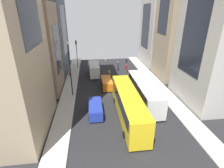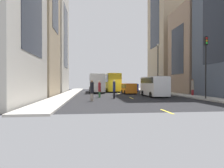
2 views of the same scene
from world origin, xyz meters
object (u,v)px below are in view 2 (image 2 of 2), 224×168
at_px(pedestrian_walking_far, 193,87).
at_px(traffic_light_near_corner, 206,56).
at_px(car_blue_1, 132,87).
at_px(delivery_van_white, 154,85).
at_px(city_bus_white, 97,82).
at_px(streetcar_yellow, 111,81).
at_px(car_orange_0, 129,88).
at_px(pedestrian_crossing_mid, 92,90).
at_px(pedestrian_waiting_curb, 100,89).
at_px(pedestrian_crossing_near, 114,88).

height_order(pedestrian_walking_far, traffic_light_near_corner, traffic_light_near_corner).
height_order(car_blue_1, pedestrian_walking_far, pedestrian_walking_far).
bearing_deg(delivery_van_white, traffic_light_near_corner, -53.47).
relative_size(city_bus_white, traffic_light_near_corner, 1.73).
height_order(streetcar_yellow, car_orange_0, streetcar_yellow).
bearing_deg(car_blue_1, pedestrian_crossing_mid, -112.49).
bearing_deg(pedestrian_waiting_curb, streetcar_yellow, 75.70).
bearing_deg(pedestrian_waiting_curb, pedestrian_crossing_near, -48.33).
relative_size(car_blue_1, pedestrian_walking_far, 2.08).
distance_m(city_bus_white, pedestrian_walking_far, 17.82).
xyz_separation_m(pedestrian_crossing_mid, pedestrian_waiting_curb, (0.95, 4.43, -0.00)).
height_order(delivery_van_white, pedestrian_waiting_curb, delivery_van_white).
bearing_deg(pedestrian_waiting_curb, car_blue_1, 61.40).
height_order(streetcar_yellow, pedestrian_crossing_mid, streetcar_yellow).
bearing_deg(streetcar_yellow, traffic_light_near_corner, -70.49).
relative_size(pedestrian_crossing_near, traffic_light_near_corner, 0.33).
bearing_deg(pedestrian_walking_far, city_bus_white, -64.10).
relative_size(city_bus_white, delivery_van_white, 1.92).
distance_m(streetcar_yellow, delivery_van_white, 16.93).
height_order(pedestrian_crossing_mid, pedestrian_waiting_curb, pedestrian_crossing_mid).
distance_m(car_orange_0, pedestrian_crossing_near, 9.76).
xyz_separation_m(car_orange_0, traffic_light_near_corner, (5.84, -11.95, 3.63)).
xyz_separation_m(streetcar_yellow, pedestrian_crossing_mid, (-4.25, -21.66, -1.03)).
height_order(city_bus_white, delivery_van_white, city_bus_white).
xyz_separation_m(car_blue_1, pedestrian_crossing_mid, (-8.47, -20.46, 0.16)).
relative_size(city_bus_white, pedestrian_waiting_curb, 5.49).
bearing_deg(pedestrian_waiting_curb, car_orange_0, 52.16).
distance_m(car_blue_1, pedestrian_crossing_near, 18.59).
distance_m(car_orange_0, pedestrian_walking_far, 9.96).
xyz_separation_m(car_blue_1, traffic_light_near_corner, (3.46, -20.47, 3.70)).
distance_m(pedestrian_waiting_curb, traffic_light_near_corner, 12.36).
relative_size(car_orange_0, traffic_light_near_corner, 0.69).
relative_size(streetcar_yellow, delivery_van_white, 2.18).
bearing_deg(delivery_van_white, pedestrian_crossing_near, -157.01).
height_order(pedestrian_crossing_mid, pedestrian_walking_far, pedestrian_walking_far).
distance_m(city_bus_white, car_blue_1, 7.95).
relative_size(car_blue_1, traffic_light_near_corner, 0.69).
height_order(city_bus_white, pedestrian_walking_far, city_bus_white).
relative_size(streetcar_yellow, pedestrian_crossing_mid, 6.15).
distance_m(streetcar_yellow, pedestrian_crossing_mid, 22.10).
bearing_deg(pedestrian_waiting_curb, city_bus_white, 86.33).
bearing_deg(pedestrian_crossing_mid, pedestrian_walking_far, -13.09).
relative_size(city_bus_white, pedestrian_walking_far, 5.22).
bearing_deg(traffic_light_near_corner, streetcar_yellow, 109.51).
bearing_deg(delivery_van_white, car_orange_0, 106.45).
relative_size(pedestrian_crossing_mid, pedestrian_waiting_curb, 1.01).
relative_size(city_bus_white, car_blue_1, 2.52).
relative_size(streetcar_yellow, traffic_light_near_corner, 1.96).
bearing_deg(car_orange_0, delivery_van_white, -73.55).
height_order(city_bus_white, car_blue_1, city_bus_white).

